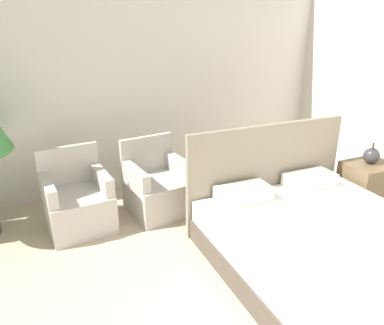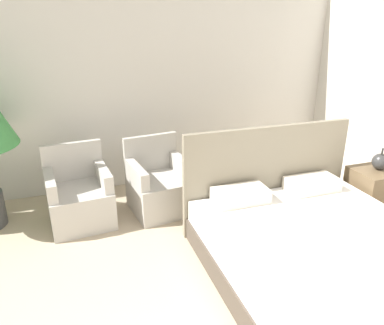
{
  "view_description": "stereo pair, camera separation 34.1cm",
  "coord_description": "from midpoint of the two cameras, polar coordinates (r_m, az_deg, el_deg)",
  "views": [
    {
      "loc": [
        -1.31,
        -0.76,
        2.19
      ],
      "look_at": [
        0.23,
        2.74,
        0.7
      ],
      "focal_mm": 35.0,
      "sensor_mm": 36.0,
      "label": 1
    },
    {
      "loc": [
        -0.99,
        -0.88,
        2.19
      ],
      "look_at": [
        0.23,
        2.74,
        0.7
      ],
      "focal_mm": 35.0,
      "sensor_mm": 36.0,
      "label": 2
    }
  ],
  "objects": [
    {
      "name": "bed",
      "position": [
        3.65,
        17.2,
        -11.95
      ],
      "size": [
        1.92,
        2.17,
        1.14
      ],
      "color": "#4C4238",
      "rests_on": "ground_plane"
    },
    {
      "name": "table_lamp",
      "position": [
        4.72,
        24.27,
        3.44
      ],
      "size": [
        0.26,
        0.26,
        0.53
      ],
      "color": "#333333",
      "rests_on": "nightstand"
    },
    {
      "name": "armchair_near_window_left",
      "position": [
        4.35,
        -19.18,
        -6.1
      ],
      "size": [
        0.73,
        0.73,
        0.87
      ],
      "rotation": [
        0.0,
        0.0,
        0.09
      ],
      "color": "#B7B2A8",
      "rests_on": "ground_plane"
    },
    {
      "name": "nightstand",
      "position": [
        4.91,
        23.23,
        -3.35
      ],
      "size": [
        0.55,
        0.46,
        0.58
      ],
      "color": "brown",
      "rests_on": "ground_plane"
    },
    {
      "name": "wall_back",
      "position": [
        4.98,
        -10.39,
        12.41
      ],
      "size": [
        10.0,
        0.06,
        2.9
      ],
      "color": "silver",
      "rests_on": "ground_plane"
    },
    {
      "name": "armchair_near_window_right",
      "position": [
        4.48,
        -7.36,
        -4.18
      ],
      "size": [
        0.75,
        0.75,
        0.87
      ],
      "rotation": [
        0.0,
        0.0,
        0.13
      ],
      "color": "#B7B2A8",
      "rests_on": "ground_plane"
    }
  ]
}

